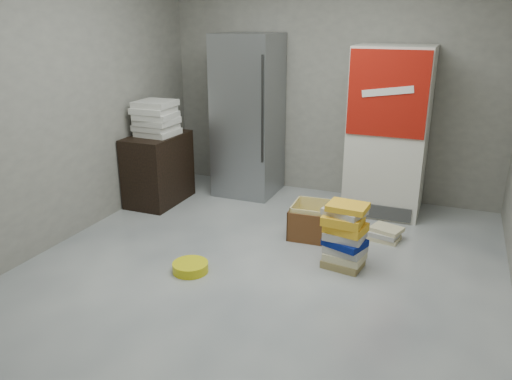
{
  "coord_description": "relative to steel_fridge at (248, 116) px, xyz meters",
  "views": [
    {
      "loc": [
        1.43,
        -3.31,
        2.07
      ],
      "look_at": [
        -0.22,
        0.7,
        0.56
      ],
      "focal_mm": 35.0,
      "sensor_mm": 36.0,
      "label": 1
    }
  ],
  "objects": [
    {
      "name": "wood_shelf",
      "position": [
        -0.83,
        -0.73,
        -0.55
      ],
      "size": [
        0.5,
        0.8,
        0.8
      ],
      "primitive_type": "cube",
      "color": "black",
      "rests_on": "ground"
    },
    {
      "name": "phonebook_stack_side",
      "position": [
        1.8,
        -0.82,
        -0.89
      ],
      "size": [
        0.36,
        0.3,
        0.13
      ],
      "rotation": [
        0.0,
        0.0,
        -0.26
      ],
      "color": "beige",
      "rests_on": "ground"
    },
    {
      "name": "supply_box_stack",
      "position": [
        -0.82,
        -0.73,
        0.04
      ],
      "size": [
        0.44,
        0.45,
        0.39
      ],
      "color": "silver",
      "rests_on": "wood_shelf"
    },
    {
      "name": "bucket_lid",
      "position": [
        0.36,
        -2.12,
        -0.91
      ],
      "size": [
        0.4,
        0.4,
        0.08
      ],
      "primitive_type": "cylinder",
      "rotation": [
        0.0,
        0.0,
        -0.39
      ],
      "color": "yellow",
      "rests_on": "ground"
    },
    {
      "name": "coke_cooler",
      "position": [
        1.65,
        -0.01,
        -0.05
      ],
      "size": [
        0.8,
        0.73,
        1.8
      ],
      "color": "silver",
      "rests_on": "ground"
    },
    {
      "name": "ground",
      "position": [
        0.9,
        -2.13,
        -0.95
      ],
      "size": [
        5.0,
        5.0,
        0.0
      ],
      "primitive_type": "plane",
      "color": "beige",
      "rests_on": "ground"
    },
    {
      "name": "steel_fridge",
      "position": [
        0.0,
        0.0,
        0.0
      ],
      "size": [
        0.7,
        0.72,
        1.9
      ],
      "color": "gray",
      "rests_on": "ground"
    },
    {
      "name": "room_shell",
      "position": [
        0.9,
        -2.13,
        0.85
      ],
      "size": [
        4.04,
        5.04,
        2.82
      ],
      "color": "gray",
      "rests_on": "ground"
    },
    {
      "name": "cardboard_box",
      "position": [
        1.12,
        -1.01,
        -0.81
      ],
      "size": [
        0.44,
        0.44,
        0.34
      ],
      "rotation": [
        0.0,
        0.0,
        0.05
      ],
      "color": "gold",
      "rests_on": "ground"
    },
    {
      "name": "phonebook_stack_main",
      "position": [
        1.55,
        -1.53,
        -0.66
      ],
      "size": [
        0.42,
        0.38,
        0.58
      ],
      "rotation": [
        0.0,
        0.0,
        -0.21
      ],
      "color": "#927F4C",
      "rests_on": "ground"
    }
  ]
}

